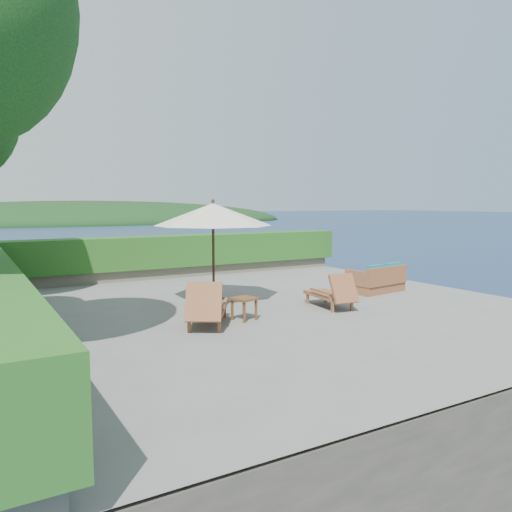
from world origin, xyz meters
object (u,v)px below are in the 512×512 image
lounge_left (207,307)px  lounge_right (332,293)px  wicker_loveseat (377,281)px  side_table (244,302)px  patio_umbrella (213,216)px

lounge_left → lounge_right: bearing=33.4°
lounge_left → wicker_loveseat: (5.58, 1.15, -0.09)m
lounge_right → side_table: (-2.32, -0.02, 0.03)m
patio_umbrella → lounge_left: size_ratio=2.12×
lounge_right → side_table: size_ratio=2.75×
patio_umbrella → lounge_right: (2.13, -1.82, -1.75)m
side_table → lounge_left: bearing=-173.6°
side_table → wicker_loveseat: wicker_loveseat is taller
patio_umbrella → lounge_right: 3.31m
side_table → patio_umbrella: bearing=84.1°
lounge_left → wicker_loveseat: 5.70m
patio_umbrella → lounge_right: patio_umbrella is taller
lounge_left → side_table: 0.89m
patio_umbrella → side_table: (-0.19, -1.85, -1.72)m
patio_umbrella → lounge_right: size_ratio=2.43×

